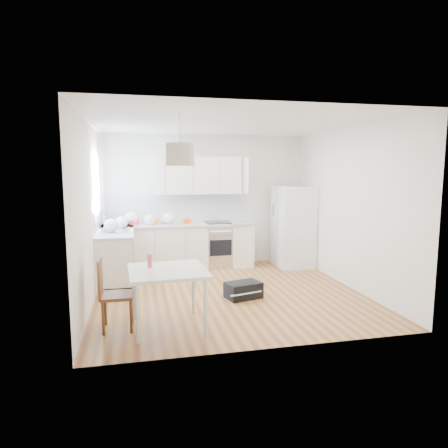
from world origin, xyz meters
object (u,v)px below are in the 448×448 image
Objects in this scene: dining_table at (168,276)px; gym_bag at (243,290)px; refrigerator at (294,226)px; dining_chair at (117,294)px.

gym_bag is (1.24, 0.93, -0.55)m from dining_table.
refrigerator is 1.68× the size of dining_table.
dining_table is at bearing -5.53° from dining_chair.
gym_bag is at bearing -130.48° from refrigerator.
refrigerator reaches higher than dining_chair.
dining_table is at bearing -158.63° from gym_bag.
refrigerator is at bearing 33.79° from gym_bag.
dining_chair is at bearing -170.64° from gym_bag.
refrigerator reaches higher than gym_bag.
gym_bag is (1.87, 0.86, -0.34)m from dining_chair.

